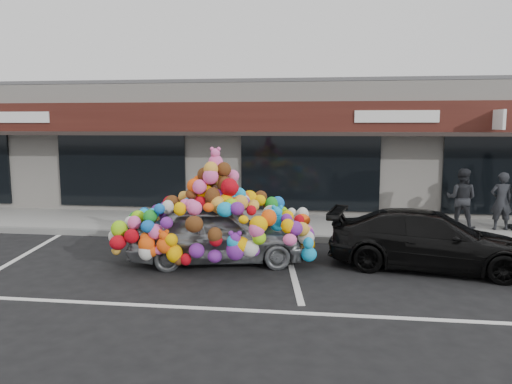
# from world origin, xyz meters

# --- Properties ---
(ground) EXTENTS (90.00, 90.00, 0.00)m
(ground) POSITION_xyz_m (0.00, 0.00, 0.00)
(ground) COLOR black
(ground) RESTS_ON ground
(shop_building) EXTENTS (24.00, 7.20, 4.31)m
(shop_building) POSITION_xyz_m (0.00, 8.44, 2.16)
(shop_building) COLOR silver
(shop_building) RESTS_ON ground
(sidewalk) EXTENTS (26.00, 3.00, 0.15)m
(sidewalk) POSITION_xyz_m (0.00, 4.00, 0.07)
(sidewalk) COLOR gray
(sidewalk) RESTS_ON ground
(kerb) EXTENTS (26.00, 0.18, 0.16)m
(kerb) POSITION_xyz_m (0.00, 2.50, 0.07)
(kerb) COLOR slate
(kerb) RESTS_ON ground
(parking_stripe_left) EXTENTS (0.73, 4.37, 0.01)m
(parking_stripe_left) POSITION_xyz_m (-3.20, 0.20, 0.00)
(parking_stripe_left) COLOR silver
(parking_stripe_left) RESTS_ON ground
(parking_stripe_mid) EXTENTS (0.73, 4.37, 0.01)m
(parking_stripe_mid) POSITION_xyz_m (2.80, 0.20, 0.00)
(parking_stripe_mid) COLOR silver
(parking_stripe_mid) RESTS_ON ground
(lane_line) EXTENTS (14.00, 0.12, 0.01)m
(lane_line) POSITION_xyz_m (2.00, -2.30, 0.00)
(lane_line) COLOR silver
(lane_line) RESTS_ON ground
(toy_car) EXTENTS (2.72, 4.24, 2.31)m
(toy_car) POSITION_xyz_m (1.23, 0.39, 0.78)
(toy_car) COLOR gray
(toy_car) RESTS_ON ground
(black_sedan) EXTENTS (2.34, 4.28, 1.18)m
(black_sedan) POSITION_xyz_m (5.59, 0.51, 0.59)
(black_sedan) COLOR black
(black_sedan) RESTS_ON ground
(pedestrian_a) EXTENTS (0.57, 0.38, 1.53)m
(pedestrian_a) POSITION_xyz_m (8.07, 3.95, 0.92)
(pedestrian_a) COLOR black
(pedestrian_a) RESTS_ON sidewalk
(pedestrian_b) EXTENTS (0.96, 0.87, 1.61)m
(pedestrian_b) POSITION_xyz_m (7.09, 4.03, 0.96)
(pedestrian_b) COLOR black
(pedestrian_b) RESTS_ON sidewalk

